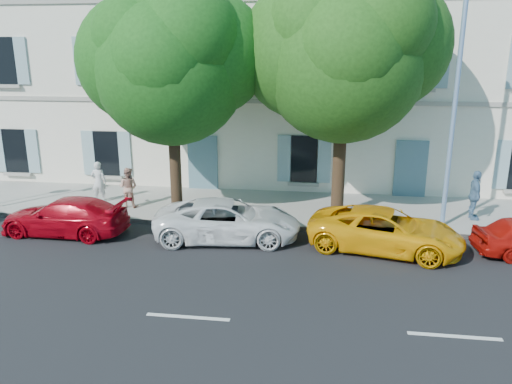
# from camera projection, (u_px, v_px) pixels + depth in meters

# --- Properties ---
(ground) EXTENTS (90.00, 90.00, 0.00)m
(ground) POSITION_uv_depth(u_px,v_px,m) (222.00, 252.00, 15.50)
(ground) COLOR black
(sidewalk) EXTENTS (36.00, 4.50, 0.15)m
(sidewalk) POSITION_uv_depth(u_px,v_px,m) (245.00, 207.00, 19.72)
(sidewalk) COLOR #A09E96
(sidewalk) RESTS_ON ground
(kerb) EXTENTS (36.00, 0.16, 0.16)m
(kerb) POSITION_uv_depth(u_px,v_px,m) (235.00, 225.00, 17.65)
(kerb) COLOR #9E998E
(kerb) RESTS_ON ground
(building) EXTENTS (28.00, 7.00, 12.00)m
(building) POSITION_uv_depth(u_px,v_px,m) (263.00, 51.00, 23.59)
(building) COLOR white
(building) RESTS_ON ground
(car_red_coupe) EXTENTS (4.36, 1.92, 1.25)m
(car_red_coupe) POSITION_uv_depth(u_px,v_px,m) (65.00, 216.00, 16.87)
(car_red_coupe) COLOR #A10412
(car_red_coupe) RESTS_ON ground
(car_white_coupe) EXTENTS (4.96, 2.68, 1.32)m
(car_white_coupe) POSITION_uv_depth(u_px,v_px,m) (228.00, 220.00, 16.37)
(car_white_coupe) COLOR white
(car_white_coupe) RESTS_ON ground
(car_yellow_supercar) EXTENTS (5.07, 3.15, 1.31)m
(car_yellow_supercar) POSITION_uv_depth(u_px,v_px,m) (386.00, 230.00, 15.47)
(car_yellow_supercar) COLOR #F3A60A
(car_yellow_supercar) RESTS_ON ground
(tree_left) EXTENTS (5.28, 5.28, 8.18)m
(tree_left) POSITION_uv_depth(u_px,v_px,m) (171.00, 69.00, 17.08)
(tree_left) COLOR #3A2819
(tree_left) RESTS_ON sidewalk
(tree_right) EXTENTS (5.60, 5.60, 8.63)m
(tree_right) POSITION_uv_depth(u_px,v_px,m) (344.00, 61.00, 16.88)
(tree_right) COLOR #3A2819
(tree_right) RESTS_ON sidewalk
(street_lamp) EXTENTS (0.28, 1.72, 8.07)m
(street_lamp) POSITION_uv_depth(u_px,v_px,m) (457.00, 93.00, 15.99)
(street_lamp) COLOR #7293BF
(street_lamp) RESTS_ON sidewalk
(pedestrian_a) EXTENTS (0.63, 0.45, 1.64)m
(pedestrian_a) POSITION_uv_depth(u_px,v_px,m) (99.00, 182.00, 19.96)
(pedestrian_a) COLOR silver
(pedestrian_a) RESTS_ON sidewalk
(pedestrian_b) EXTENTS (0.81, 0.66, 1.56)m
(pedestrian_b) POSITION_uv_depth(u_px,v_px,m) (128.00, 187.00, 19.28)
(pedestrian_b) COLOR tan
(pedestrian_b) RESTS_ON sidewalk
(pedestrian_c) EXTENTS (0.48, 1.07, 1.79)m
(pedestrian_c) POSITION_uv_depth(u_px,v_px,m) (475.00, 195.00, 17.81)
(pedestrian_c) COLOR #547A9B
(pedestrian_c) RESTS_ON sidewalk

